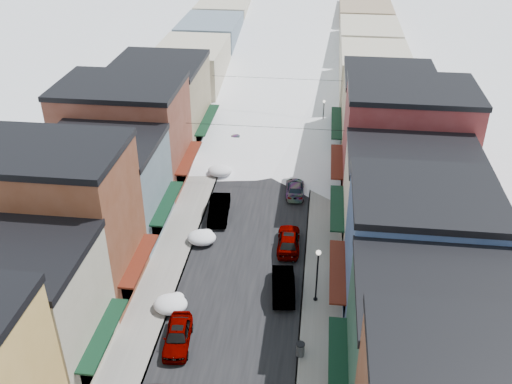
% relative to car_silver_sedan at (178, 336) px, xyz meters
% --- Properties ---
extents(road, '(10.00, 160.00, 0.01)m').
position_rel_car_silver_sedan_xyz_m(road, '(3.50, 44.66, -0.76)').
color(road, black).
rests_on(road, ground).
extents(sidewalk_left, '(3.20, 160.00, 0.15)m').
position_rel_car_silver_sedan_xyz_m(sidewalk_left, '(-3.10, 44.66, -0.69)').
color(sidewalk_left, gray).
rests_on(sidewalk_left, ground).
extents(sidewalk_right, '(3.20, 160.00, 0.15)m').
position_rel_car_silver_sedan_xyz_m(sidewalk_right, '(10.10, 44.66, -0.69)').
color(sidewalk_right, gray).
rests_on(sidewalk_right, ground).
extents(curb_left, '(0.10, 160.00, 0.15)m').
position_rel_car_silver_sedan_xyz_m(curb_left, '(-1.55, 44.66, -0.69)').
color(curb_left, slate).
rests_on(curb_left, ground).
extents(curb_right, '(0.10, 160.00, 0.15)m').
position_rel_car_silver_sedan_xyz_m(curb_right, '(8.55, 44.66, -0.69)').
color(curb_right, slate).
rests_on(curb_right, ground).
extents(bldg_l_cream, '(11.30, 8.20, 9.50)m').
position_rel_car_silver_sedan_xyz_m(bldg_l_cream, '(-9.69, -2.84, 3.99)').
color(bldg_l_cream, '#B9AF94').
rests_on(bldg_l_cream, ground).
extents(bldg_l_brick_near, '(12.30, 8.20, 12.50)m').
position_rel_car_silver_sedan_xyz_m(bldg_l_brick_near, '(-10.19, 5.16, 5.49)').
color(bldg_l_brick_near, brown).
rests_on(bldg_l_brick_near, ground).
extents(bldg_l_grayblue, '(11.30, 9.20, 9.00)m').
position_rel_car_silver_sedan_xyz_m(bldg_l_grayblue, '(-9.69, 13.66, 3.74)').
color(bldg_l_grayblue, slate).
rests_on(bldg_l_grayblue, ground).
extents(bldg_l_brick_far, '(13.30, 9.20, 11.00)m').
position_rel_car_silver_sedan_xyz_m(bldg_l_brick_far, '(-10.69, 22.66, 4.74)').
color(bldg_l_brick_far, brown).
rests_on(bldg_l_brick_far, ground).
extents(bldg_l_tan, '(11.30, 11.20, 10.00)m').
position_rel_car_silver_sedan_xyz_m(bldg_l_tan, '(-9.69, 32.66, 4.24)').
color(bldg_l_tan, '#907F5E').
rests_on(bldg_l_tan, ground).
extents(bldg_r_green, '(11.30, 9.20, 9.50)m').
position_rel_car_silver_sedan_xyz_m(bldg_r_green, '(16.69, -3.34, 3.99)').
color(bldg_r_green, '#204334').
rests_on(bldg_r_green, ground).
extents(bldg_r_blue, '(11.30, 9.20, 10.50)m').
position_rel_car_silver_sedan_xyz_m(bldg_r_blue, '(16.69, 5.66, 4.49)').
color(bldg_r_blue, '#364E7C').
rests_on(bldg_r_blue, ground).
extents(bldg_r_cream, '(12.30, 9.20, 9.00)m').
position_rel_car_silver_sedan_xyz_m(bldg_r_cream, '(17.19, 14.66, 3.74)').
color(bldg_r_cream, beige).
rests_on(bldg_r_cream, ground).
extents(bldg_r_brick_far, '(13.30, 9.20, 11.50)m').
position_rel_car_silver_sedan_xyz_m(bldg_r_brick_far, '(17.69, 23.66, 4.99)').
color(bldg_r_brick_far, maroon).
rests_on(bldg_r_brick_far, ground).
extents(bldg_r_tan, '(11.30, 11.20, 9.50)m').
position_rel_car_silver_sedan_xyz_m(bldg_r_tan, '(16.69, 33.66, 3.99)').
color(bldg_r_tan, '#8F7F5E').
rests_on(bldg_r_tan, ground).
extents(distant_blocks, '(34.00, 55.00, 8.00)m').
position_rel_car_silver_sedan_xyz_m(distant_blocks, '(3.50, 67.66, 3.23)').
color(distant_blocks, gray).
rests_on(distant_blocks, ground).
extents(overhead_cables, '(16.40, 15.04, 0.04)m').
position_rel_car_silver_sedan_xyz_m(overhead_cables, '(3.50, 32.16, 5.43)').
color(overhead_cables, black).
rests_on(overhead_cables, ground).
extents(car_silver_sedan, '(2.23, 4.66, 1.54)m').
position_rel_car_silver_sedan_xyz_m(car_silver_sedan, '(0.00, 0.00, 0.00)').
color(car_silver_sedan, '#9DA0A5').
rests_on(car_silver_sedan, ground).
extents(car_dark_hatch, '(2.17, 5.24, 1.69)m').
position_rel_car_silver_sedan_xyz_m(car_dark_hatch, '(0.00, 16.87, 0.08)').
color(car_dark_hatch, black).
rests_on(car_dark_hatch, ground).
extents(car_silver_wagon, '(2.03, 4.63, 1.32)m').
position_rel_car_silver_sedan_xyz_m(car_silver_wagon, '(-0.80, 32.64, -0.11)').
color(car_silver_wagon, '#9D9FA5').
rests_on(car_silver_wagon, ground).
extents(car_green_sedan, '(2.27, 5.18, 1.65)m').
position_rel_car_silver_sedan_xyz_m(car_green_sedan, '(7.00, 6.43, 0.06)').
color(car_green_sedan, black).
rests_on(car_green_sedan, ground).
extents(car_gray_suv, '(2.15, 4.99, 1.68)m').
position_rel_car_silver_sedan_xyz_m(car_gray_suv, '(7.00, 12.54, 0.07)').
color(car_gray_suv, gray).
rests_on(car_gray_suv, ground).
extents(car_black_sedan, '(2.15, 4.71, 1.34)m').
position_rel_car_silver_sedan_xyz_m(car_black_sedan, '(7.00, 22.01, -0.10)').
color(car_black_sedan, black).
rests_on(car_black_sedan, ground).
extents(car_lane_silver, '(2.03, 4.29, 1.42)m').
position_rel_car_silver_sedan_xyz_m(car_lane_silver, '(2.74, 38.17, -0.06)').
color(car_lane_silver, '#9FA0A7').
rests_on(car_lane_silver, ground).
extents(car_lane_white, '(2.79, 5.04, 1.34)m').
position_rel_car_silver_sedan_xyz_m(car_lane_white, '(4.78, 51.90, -0.10)').
color(car_lane_white, silver).
rests_on(car_lane_white, ground).
extents(trash_can, '(0.63, 0.63, 1.06)m').
position_rel_car_silver_sedan_xyz_m(trash_can, '(8.70, -0.20, -0.08)').
color(trash_can, '#535558').
rests_on(trash_can, sidewalk_right).
extents(streetlamp_near, '(0.39, 0.39, 4.74)m').
position_rel_car_silver_sedan_xyz_m(streetlamp_near, '(9.59, 5.71, 2.37)').
color(streetlamp_near, black).
rests_on(streetlamp_near, sidewalk_right).
extents(streetlamp_far, '(0.35, 0.35, 4.15)m').
position_rel_car_silver_sedan_xyz_m(streetlamp_far, '(9.53, 37.81, 2.00)').
color(streetlamp_far, black).
rests_on(streetlamp_far, sidewalk_right).
extents(snow_pile_near, '(2.63, 2.82, 1.11)m').
position_rel_car_silver_sedan_xyz_m(snow_pile_near, '(-1.38, 3.48, -0.24)').
color(snow_pile_near, white).
rests_on(snow_pile_near, ground).
extents(snow_pile_mid, '(2.58, 2.79, 1.09)m').
position_rel_car_silver_sedan_xyz_m(snow_pile_mid, '(-0.78, 12.48, -0.25)').
color(snow_pile_mid, white).
rests_on(snow_pile_mid, ground).
extents(snow_pile_far, '(2.62, 2.81, 1.11)m').
position_rel_car_silver_sedan_xyz_m(snow_pile_far, '(-1.36, 25.17, -0.24)').
color(snow_pile_far, white).
rests_on(snow_pile_far, ground).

